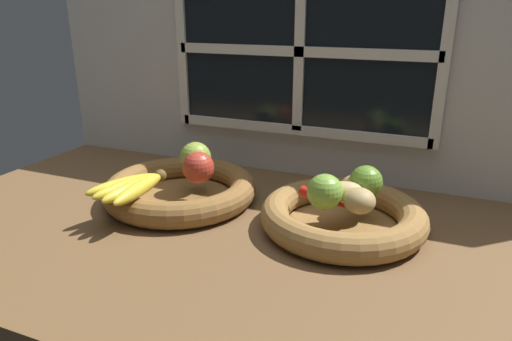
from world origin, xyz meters
The scene contains 13 objects.
ground_plane centered at (0.00, 0.00, -1.50)cm, with size 140.00×90.00×3.00cm, color brown.
back_wall centered at (0.00, 29.77, 27.88)cm, with size 140.00×4.60×55.00cm.
fruit_bowl_left centered at (-18.60, 1.78, 2.62)cm, with size 33.69×33.69×5.60cm.
fruit_bowl_right centered at (17.76, 1.78, 2.62)cm, with size 32.02×32.02×5.60cm.
apple_green_back centered at (-16.83, 5.96, 9.09)cm, with size 6.99×6.99×6.99cm, color #8CAD3D.
apple_red_right centered at (-13.10, 0.58, 8.96)cm, with size 6.72×6.72×6.72cm, color #B73828.
banana_bunch_front centered at (-22.35, -9.94, 7.07)cm, with size 10.99×17.56×2.94cm.
potato_back centered at (19.91, 6.51, 7.79)cm, with size 7.41×5.01×4.40cm, color tan.
potato_small centered at (21.20, -1.65, 7.91)cm, with size 6.16×5.82×4.63cm, color tan.
potato_large centered at (17.76, 1.78, 7.71)cm, with size 7.78×4.41×4.22cm, color tan.
lime_near centered at (14.99, -2.38, 8.93)cm, with size 6.66×6.66×6.66cm, color #7AAD3D.
lime_far centered at (21.00, 5.95, 8.82)cm, with size 6.45×6.45×6.45cm, color olive.
chili_pepper centered at (16.11, -1.20, 6.72)cm, with size 2.24×2.24×14.41cm, color red.
Camera 1 is at (33.27, -79.13, 40.73)cm, focal length 32.21 mm.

